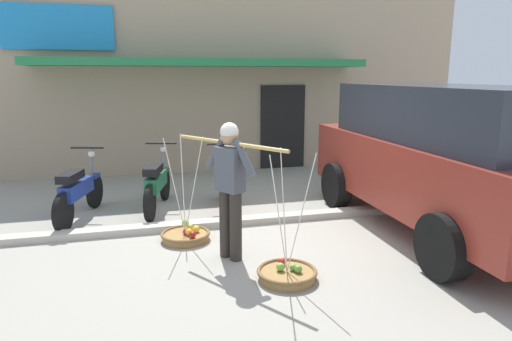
% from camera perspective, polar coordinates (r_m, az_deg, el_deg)
% --- Properties ---
extents(ground_plane, '(90.00, 90.00, 0.00)m').
position_cam_1_polar(ground_plane, '(6.27, -0.28, -8.83)').
color(ground_plane, '#9E998C').
extents(sidewalk_curb, '(20.00, 0.24, 0.10)m').
position_cam_1_polar(sidewalk_curb, '(6.90, -1.71, -6.42)').
color(sidewalk_curb, '#BAB4A5').
rests_on(sidewalk_curb, ground).
extents(fruit_vendor, '(1.01, 1.52, 1.70)m').
position_cam_1_polar(fruit_vendor, '(5.40, -3.33, -1.44)').
color(fruit_vendor, '#2D2823').
rests_on(fruit_vendor, ground).
extents(fruit_basket_left_side, '(0.68, 0.68, 1.45)m').
position_cam_1_polar(fruit_basket_left_side, '(6.31, -8.93, -8.11)').
color(fruit_basket_left_side, '#9E7542').
rests_on(fruit_basket_left_side, ground).
extents(fruit_basket_right_side, '(0.68, 0.68, 1.45)m').
position_cam_1_polar(fruit_basket_right_side, '(5.14, 3.97, -12.90)').
color(fruit_basket_right_side, '#9E7542').
rests_on(fruit_basket_right_side, ground).
extents(motorcycle_nearest_shop, '(0.66, 1.78, 1.09)m').
position_cam_1_polar(motorcycle_nearest_shop, '(7.54, -21.68, -2.50)').
color(motorcycle_nearest_shop, black).
rests_on(motorcycle_nearest_shop, ground).
extents(motorcycle_second_in_row, '(0.63, 1.79, 1.09)m').
position_cam_1_polar(motorcycle_second_in_row, '(7.67, -12.49, -1.67)').
color(motorcycle_second_in_row, black).
rests_on(motorcycle_second_in_row, ground).
extents(motorcycle_third_in_row, '(0.54, 1.82, 1.09)m').
position_cam_1_polar(motorcycle_third_in_row, '(7.44, -3.96, -1.84)').
color(motorcycle_third_in_row, black).
rests_on(motorcycle_third_in_row, ground).
extents(parked_truck, '(2.22, 4.84, 2.10)m').
position_cam_1_polar(parked_truck, '(6.89, 22.75, 1.89)').
color(parked_truck, maroon).
rests_on(parked_truck, ground).
extents(storefront_building, '(13.00, 6.00, 4.20)m').
position_cam_1_polar(storefront_building, '(12.90, -8.49, 11.36)').
color(storefront_building, tan).
rests_on(storefront_building, ground).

